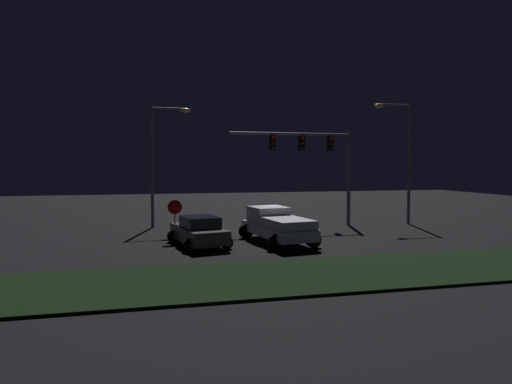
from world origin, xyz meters
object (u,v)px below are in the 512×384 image
(pickup_truck, at_px, (276,223))
(street_lamp_left, at_px, (160,151))
(street_lamp_right, at_px, (402,148))
(car_sedan, at_px, (199,231))
(stop_sign, at_px, (175,213))
(traffic_signal_gantry, at_px, (315,153))

(pickup_truck, xyz_separation_m, street_lamp_left, (-5.70, 7.39, 4.00))
(street_lamp_left, relative_size, street_lamp_right, 0.95)
(car_sedan, bearing_deg, stop_sign, 25.07)
(pickup_truck, height_order, traffic_signal_gantry, traffic_signal_gantry)
(stop_sign, bearing_deg, street_lamp_left, 95.19)
(street_lamp_left, bearing_deg, car_sedan, -77.61)
(traffic_signal_gantry, distance_m, street_lamp_left, 10.17)
(car_sedan, relative_size, street_lamp_right, 0.56)
(traffic_signal_gantry, bearing_deg, stop_sign, -156.83)
(traffic_signal_gantry, height_order, stop_sign, traffic_signal_gantry)
(street_lamp_left, bearing_deg, pickup_truck, -52.32)
(traffic_signal_gantry, bearing_deg, street_lamp_left, 169.11)
(pickup_truck, distance_m, stop_sign, 5.38)
(street_lamp_right, relative_size, stop_sign, 3.72)
(car_sedan, distance_m, street_lamp_left, 8.74)
(street_lamp_left, bearing_deg, stop_sign, -84.81)
(pickup_truck, xyz_separation_m, street_lamp_right, (10.42, 4.97, 4.23))
(pickup_truck, bearing_deg, traffic_signal_gantry, -46.51)
(pickup_truck, xyz_separation_m, traffic_signal_gantry, (4.28, 5.46, 3.90))
(car_sedan, height_order, street_lamp_right, street_lamp_right)
(traffic_signal_gantry, xyz_separation_m, street_lamp_right, (6.14, -0.49, 0.33))
(car_sedan, relative_size, traffic_signal_gantry, 0.56)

